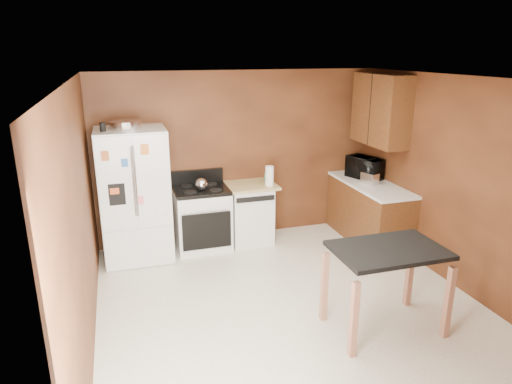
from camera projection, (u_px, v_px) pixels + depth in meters
name	position (u px, v px, depth m)	size (l,w,h in m)	color
floor	(291.00, 307.00, 5.13)	(4.50, 4.50, 0.00)	white
ceiling	(297.00, 79.00, 4.39)	(4.50, 4.50, 0.00)	white
wall_back	(238.00, 156.00, 6.81)	(4.20, 4.20, 0.00)	brown
wall_front	(434.00, 318.00, 2.71)	(4.20, 4.20, 0.00)	brown
wall_left	(81.00, 224.00, 4.17)	(4.50, 4.50, 0.00)	brown
wall_right	(461.00, 185.00, 5.35)	(4.50, 4.50, 0.00)	brown
roasting_pan	(126.00, 125.00, 5.86)	(0.40, 0.40, 0.10)	silver
pen_cup	(103.00, 127.00, 5.65)	(0.07, 0.07, 0.11)	black
kettle	(201.00, 184.00, 6.32)	(0.17, 0.17, 0.17)	silver
paper_towel	(269.00, 176.00, 6.57)	(0.12, 0.12, 0.29)	white
green_canister	(268.00, 177.00, 6.82)	(0.11, 0.11, 0.12)	#43AE6A
toaster	(370.00, 178.00, 6.62)	(0.14, 0.23, 0.17)	silver
microwave	(364.00, 169.00, 6.92)	(0.53, 0.36, 0.30)	black
refrigerator	(135.00, 195.00, 6.13)	(0.90, 0.80, 1.80)	white
gas_range	(202.00, 217.00, 6.57)	(0.76, 0.68, 1.10)	white
dishwasher	(249.00, 212.00, 6.80)	(0.78, 0.63, 0.89)	white
right_cabinets	(372.00, 182.00, 6.73)	(0.63, 1.58, 2.45)	brown
island	(387.00, 262.00, 4.54)	(1.11, 0.73, 0.91)	black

